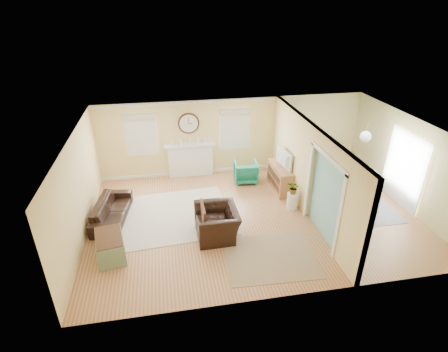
{
  "coord_description": "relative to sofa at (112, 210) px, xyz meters",
  "views": [
    {
      "loc": [
        -2.28,
        -7.99,
        5.54
      ],
      "look_at": [
        -0.8,
        0.3,
        1.2
      ],
      "focal_mm": 28.0,
      "sensor_mm": 36.0,
      "label": 1
    }
  ],
  "objects": [
    {
      "name": "floor",
      "position": [
        3.91,
        -0.56,
        -0.28
      ],
      "size": [
        9.0,
        9.0,
        0.0
      ],
      "primitive_type": "plane",
      "color": "#97603B",
      "rests_on": "ground"
    },
    {
      "name": "wall_back",
      "position": [
        3.91,
        2.44,
        1.02
      ],
      "size": [
        9.0,
        0.02,
        2.6
      ],
      "primitive_type": "cube",
      "color": "#E7CE7C",
      "rests_on": "ground"
    },
    {
      "name": "wall_front",
      "position": [
        3.91,
        -3.56,
        1.02
      ],
      "size": [
        9.0,
        0.02,
        2.6
      ],
      "primitive_type": "cube",
      "color": "#E7CE7C",
      "rests_on": "ground"
    },
    {
      "name": "wall_left",
      "position": [
        -0.59,
        -0.56,
        1.02
      ],
      "size": [
        0.02,
        6.0,
        2.6
      ],
      "primitive_type": "cube",
      "color": "#E7CE7C",
      "rests_on": "ground"
    },
    {
      "name": "wall_right",
      "position": [
        8.41,
        -0.56,
        1.02
      ],
      "size": [
        0.02,
        6.0,
        2.6
      ],
      "primitive_type": "cube",
      "color": "#E7CE7C",
      "rests_on": "ground"
    },
    {
      "name": "ceiling",
      "position": [
        3.91,
        -0.56,
        2.32
      ],
      "size": [
        9.0,
        6.0,
        0.02
      ],
      "primitive_type": "cube",
      "color": "white",
      "rests_on": "wall_back"
    },
    {
      "name": "partition",
      "position": [
        5.42,
        -0.27,
        1.07
      ],
      "size": [
        0.17,
        6.0,
        2.6
      ],
      "color": "#E7CE7C",
      "rests_on": "ground"
    },
    {
      "name": "fireplace",
      "position": [
        2.41,
        2.32,
        0.31
      ],
      "size": [
        1.7,
        0.3,
        1.17
      ],
      "color": "white",
      "rests_on": "ground"
    },
    {
      "name": "wall_clock",
      "position": [
        2.41,
        2.41,
        1.57
      ],
      "size": [
        0.7,
        0.07,
        0.7
      ],
      "color": "#442914",
      "rests_on": "wall_back"
    },
    {
      "name": "window_left",
      "position": [
        0.86,
        2.4,
        1.37
      ],
      "size": [
        1.05,
        0.13,
        1.42
      ],
      "color": "white",
      "rests_on": "wall_back"
    },
    {
      "name": "window_right",
      "position": [
        3.96,
        2.4,
        1.37
      ],
      "size": [
        1.05,
        0.13,
        1.42
      ],
      "color": "white",
      "rests_on": "wall_back"
    },
    {
      "name": "french_doors",
      "position": [
        8.36,
        -0.56,
        0.82
      ],
      "size": [
        0.06,
        1.7,
        2.2
      ],
      "color": "white",
      "rests_on": "ground"
    },
    {
      "name": "pendant",
      "position": [
        6.91,
        -0.56,
        1.92
      ],
      "size": [
        0.3,
        0.3,
        0.55
      ],
      "color": "gold",
      "rests_on": "ceiling"
    },
    {
      "name": "rug_cream",
      "position": [
        1.72,
        -0.12,
        -0.28
      ],
      "size": [
        3.27,
        2.89,
        0.02
      ],
      "primitive_type": "cube",
      "rotation": [
        0.0,
        0.0,
        0.07
      ],
      "color": "beige",
      "rests_on": "floor"
    },
    {
      "name": "rug_jute",
      "position": [
        3.86,
        -2.33,
        -0.28
      ],
      "size": [
        2.2,
        1.83,
        0.01
      ],
      "primitive_type": "cube",
      "rotation": [
        0.0,
        0.0,
        -0.04
      ],
      "color": "#9D8567",
      "rests_on": "floor"
    },
    {
      "name": "rug_grey",
      "position": [
        6.83,
        -0.18,
        -0.28
      ],
      "size": [
        2.36,
        2.95,
        0.01
      ],
      "primitive_type": "cube",
      "color": "slate",
      "rests_on": "floor"
    },
    {
      "name": "sofa",
      "position": [
        0.0,
        0.0,
        0.0
      ],
      "size": [
        1.03,
        2.04,
        0.57
      ],
      "primitive_type": "imported",
      "rotation": [
        0.0,
        0.0,
        1.43
      ],
      "color": "black",
      "rests_on": "floor"
    },
    {
      "name": "eames_chair",
      "position": [
        2.75,
        -1.24,
        0.1
      ],
      "size": [
        1.06,
        1.21,
        0.78
      ],
      "primitive_type": "imported",
      "rotation": [
        0.0,
        0.0,
        -1.56
      ],
      "color": "black",
      "rests_on": "floor"
    },
    {
      "name": "green_chair",
      "position": [
        4.17,
        1.55,
        0.06
      ],
      "size": [
        0.81,
        0.83,
        0.7
      ],
      "primitive_type": "imported",
      "rotation": [
        0.0,
        0.0,
        3.05
      ],
      "color": "#188157",
      "rests_on": "floor"
    },
    {
      "name": "trunk",
      "position": [
        0.14,
        -1.61,
        0.0
      ],
      "size": [
        0.78,
        1.09,
        0.57
      ],
      "color": "slate",
      "rests_on": "floor"
    },
    {
      "name": "credenza",
      "position": [
        5.12,
        0.84,
        0.12
      ],
      "size": [
        0.47,
        1.37,
        0.8
      ],
      "color": "#A9753E",
      "rests_on": "floor"
    },
    {
      "name": "tv",
      "position": [
        5.11,
        0.84,
        0.8
      ],
      "size": [
        0.25,
        0.98,
        0.56
      ],
      "primitive_type": "imported",
      "rotation": [
        0.0,
        0.0,
        1.7
      ],
      "color": "black",
      "rests_on": "credenza"
    },
    {
      "name": "garden_stool",
      "position": [
        5.12,
        -0.34,
        -0.04
      ],
      "size": [
        0.33,
        0.33,
        0.49
      ],
      "primitive_type": "cylinder",
      "color": "white",
      "rests_on": "floor"
    },
    {
      "name": "potted_plant",
      "position": [
        5.12,
        -0.34,
        0.4
      ],
      "size": [
        0.43,
        0.45,
        0.39
      ],
      "primitive_type": "imported",
      "rotation": [
        0.0,
        0.0,
        5.23
      ],
      "color": "#337F33",
      "rests_on": "garden_stool"
    },
    {
      "name": "dining_table",
      "position": [
        6.83,
        -0.18,
        0.03
      ],
      "size": [
        1.08,
        1.85,
        0.64
      ],
      "primitive_type": "imported",
      "rotation": [
        0.0,
        0.0,
        1.53
      ],
      "color": "#442914",
      "rests_on": "floor"
    },
    {
      "name": "dining_chair_n",
      "position": [
        6.82,
        0.84,
        0.23
      ],
      "size": [
        0.49,
        0.49,
        0.88
      ],
      "color": "slate",
      "rests_on": "floor"
    },
    {
      "name": "dining_chair_s",
      "position": [
        6.75,
        -1.36,
        0.26
      ],
      "size": [
        0.49,
        0.49,
        0.92
      ],
      "color": "slate",
      "rests_on": "floor"
    },
    {
      "name": "dining_chair_w",
      "position": [
        6.24,
        -0.27,
        0.22
      ],
      "size": [
        0.42,
        0.42,
        0.86
      ],
      "color": "white",
      "rests_on": "floor"
    },
    {
      "name": "dining_chair_e",
      "position": [
        7.52,
        -0.24,
        0.26
      ],
      "size": [
        0.46,
        0.46,
        0.93
      ],
      "color": "slate",
      "rests_on": "floor"
    }
  ]
}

